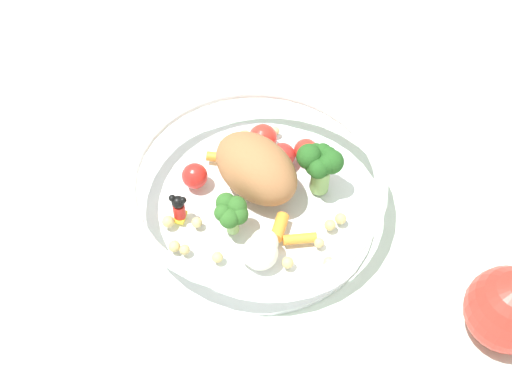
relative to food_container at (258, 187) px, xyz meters
The scene contains 3 objects.
ground_plane 0.03m from the food_container, 75.47° to the left, with size 2.40×2.40×0.00m, color silver.
food_container is the anchor object (origin of this frame).
loose_apple 0.24m from the food_container, 152.44° to the right, with size 0.07×0.07×0.08m.
Camera 1 is at (-0.35, 0.18, 0.52)m, focal length 48.10 mm.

